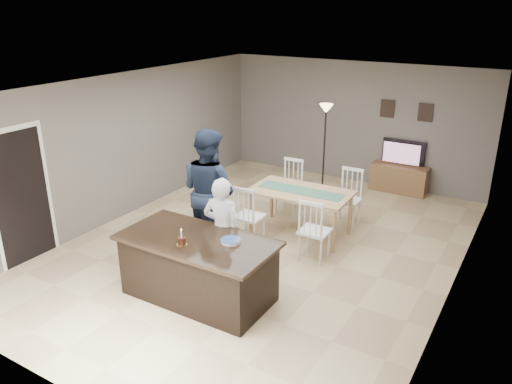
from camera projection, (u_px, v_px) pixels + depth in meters
The scene contains 14 objects.
floor at pixel (264, 246), 8.48m from camera, with size 8.00×8.00×0.00m, color #CBB482.
room_shell at pixel (264, 151), 7.88m from camera, with size 8.00×8.00×8.00m.
kitchen_island at pixel (198, 268), 6.87m from camera, with size 2.15×1.10×0.90m.
tv_console at pixel (399, 179), 10.81m from camera, with size 1.20×0.40×0.60m, color brown.
television at pixel (402, 153), 10.67m from camera, with size 0.91×0.12×0.53m, color black.
tv_screen_glow at pixel (401, 153), 10.60m from camera, with size 0.78×0.78×0.00m, color #E34D19.
picture_frames at pixel (406, 110), 10.48m from camera, with size 1.10×0.02×0.38m.
doorway at pixel (20, 185), 7.62m from camera, with size 0.00×2.10×2.65m.
woman at pixel (223, 231), 7.17m from camera, with size 0.59×0.39×1.61m, color silver.
man at pixel (209, 190), 8.08m from camera, with size 1.00×0.78×2.06m, color #182235.
birthday_cake at pixel (182, 241), 6.54m from camera, with size 0.14×0.14×0.22m.
plate_stack at pixel (231, 241), 6.61m from camera, with size 0.27×0.27×0.04m.
dining_table at pixel (301, 198), 8.71m from camera, with size 1.76×2.00×1.06m.
floor_lamp at pixel (325, 125), 10.36m from camera, with size 0.29×0.29×1.93m.
Camera 1 is at (3.79, -6.58, 3.88)m, focal length 35.00 mm.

